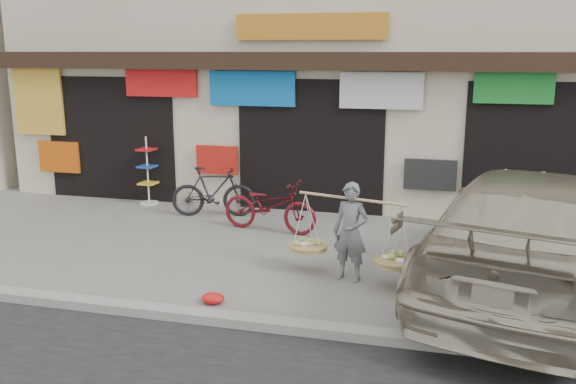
% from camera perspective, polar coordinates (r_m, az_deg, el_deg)
% --- Properties ---
extents(ground, '(70.00, 70.00, 0.00)m').
position_cam_1_polar(ground, '(9.45, -2.51, -7.05)').
color(ground, gray).
rests_on(ground, ground).
extents(kerb, '(70.00, 0.25, 0.12)m').
position_cam_1_polar(kerb, '(7.68, -6.91, -11.58)').
color(kerb, gray).
rests_on(kerb, ground).
extents(shophouse_block, '(14.00, 6.32, 7.00)m').
position_cam_1_polar(shophouse_block, '(15.12, 4.59, 13.82)').
color(shophouse_block, beige).
rests_on(shophouse_block, ground).
extents(street_vendor, '(1.87, 0.91, 1.44)m').
position_cam_1_polar(street_vendor, '(8.80, 5.87, -4.15)').
color(street_vendor, slate).
rests_on(street_vendor, ground).
extents(bike_1, '(1.74, 0.85, 1.01)m').
position_cam_1_polar(bike_1, '(12.24, -7.00, 0.03)').
color(bike_1, black).
rests_on(bike_1, ground).
extents(bike_2, '(1.92, 0.93, 0.97)m').
position_cam_1_polar(bike_2, '(11.15, -1.73, -1.29)').
color(bike_2, maroon).
rests_on(bike_2, ground).
extents(suv, '(3.85, 6.30, 1.71)m').
position_cam_1_polar(suv, '(8.90, 22.10, -3.55)').
color(suv, '#BFB299').
rests_on(suv, ground).
extents(display_rack, '(0.40, 0.40, 1.47)m').
position_cam_1_polar(display_rack, '(13.45, -12.98, 1.36)').
color(display_rack, silver).
rests_on(display_rack, ground).
extents(red_bag, '(0.31, 0.25, 0.14)m').
position_cam_1_polar(red_bag, '(8.20, -7.04, -9.83)').
color(red_bag, red).
rests_on(red_bag, ground).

